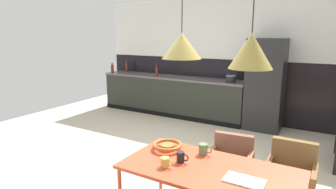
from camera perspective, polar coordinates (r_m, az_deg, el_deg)
name	(u,v)px	position (r m, az deg, el deg)	size (l,w,h in m)	color
ground_plane	(148,172)	(4.13, -4.00, -15.24)	(8.22, 8.22, 0.00)	beige
back_wall_splashback_dark	(225,89)	(6.58, 11.40, 1.12)	(6.26, 0.12, 1.35)	black
back_wall_panel_upper	(228,28)	(6.47, 11.90, 12.92)	(6.26, 0.12, 1.35)	white
kitchen_counter	(171,95)	(6.79, 0.71, -0.18)	(3.59, 0.63, 0.91)	#292C25
refrigerator_column	(265,85)	(5.95, 18.94, 1.87)	(0.69, 0.60, 1.82)	#232326
dining_table	(210,173)	(2.60, 8.34, -15.40)	(1.53, 0.78, 0.75)	#D1482B
armchair_facing_counter	(231,158)	(3.45, 12.53, -12.34)	(0.53, 0.51, 0.74)	brown
armchair_by_stool	(291,169)	(3.36, 23.53, -13.60)	(0.49, 0.47, 0.78)	brown
fruit_bowl	(167,146)	(2.91, -0.14, -10.21)	(0.30, 0.30, 0.06)	#B2662D
open_book	(244,181)	(2.42, 15.06, -16.37)	(0.32, 0.19, 0.02)	white
mug_glass_clear	(165,162)	(2.56, -0.55, -13.43)	(0.12, 0.08, 0.08)	gold
mug_tall_blue	(203,149)	(2.82, 7.14, -10.82)	(0.13, 0.09, 0.11)	#5B8456
mug_short_terracotta	(181,157)	(2.64, 2.62, -12.43)	(0.12, 0.07, 0.10)	black
cooking_pot	(231,79)	(6.03, 12.50, 3.10)	(0.21, 0.21, 0.17)	black
bottle_oil_tall	(112,68)	(7.53, -11.12, 5.15)	(0.07, 0.07, 0.25)	maroon
bottle_wine_green	(157,71)	(6.75, -2.30, 4.70)	(0.07, 0.07, 0.30)	maroon
bottle_spice_small	(127,67)	(7.58, -8.29, 5.42)	(0.07, 0.07, 0.30)	maroon
pendant_lamp_over_table_near	(182,46)	(2.48, 2.77, 9.75)	(0.35, 0.35, 0.96)	black
pendant_lamp_over_table_far	(251,51)	(2.18, 16.33, 8.41)	(0.32, 0.32, 1.01)	black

